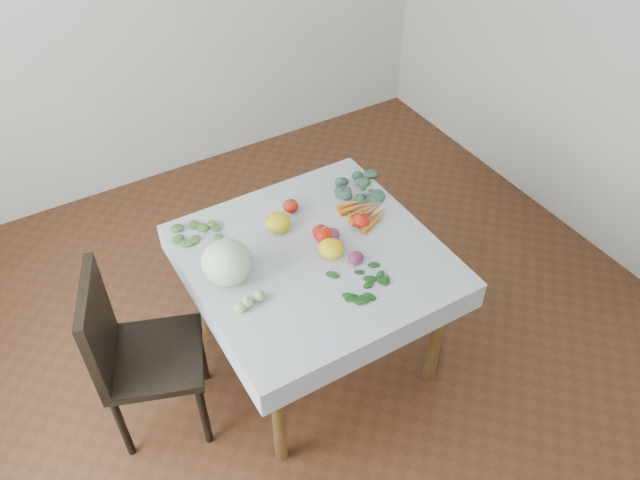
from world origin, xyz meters
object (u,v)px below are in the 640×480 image
object	(u,v)px
cabbage	(227,262)
chair	(131,349)
table	(314,269)
heirloom_back	(278,222)
carrot_bunch	(366,211)

from	to	relation	value
cabbage	chair	bearing A→B (deg)	177.19
chair	cabbage	distance (m)	0.58
table	chair	xyz separation A→B (m)	(-0.89, 0.08, -0.11)
heirloom_back	cabbage	bearing A→B (deg)	-152.71
carrot_bunch	table	bearing A→B (deg)	-162.38
table	carrot_bunch	distance (m)	0.40
table	heirloom_back	bearing A→B (deg)	104.27
cabbage	carrot_bunch	size ratio (longest dim) A/B	0.92
table	heirloom_back	world-z (taller)	heirloom_back
chair	heirloom_back	size ratio (longest dim) A/B	7.57
heirloom_back	carrot_bunch	size ratio (longest dim) A/B	0.52
table	cabbage	xyz separation A→B (m)	(-0.41, 0.06, 0.20)
carrot_bunch	heirloom_back	bearing A→B (deg)	164.43
cabbage	carrot_bunch	distance (m)	0.78
table	cabbage	distance (m)	0.46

